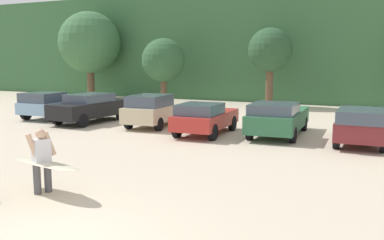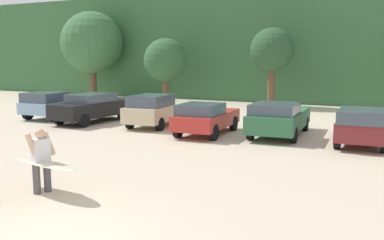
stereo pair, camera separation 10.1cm
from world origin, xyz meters
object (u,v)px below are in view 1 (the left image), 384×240
Objects in this scene: parked_car_sky_blue at (52,104)px; parked_car_black at (90,107)px; parked_car_forest_green at (278,118)px; person_adult at (41,157)px; surfboard_cream at (46,164)px; parked_car_red at (205,118)px; parked_car_maroon at (362,125)px; parked_car_champagne at (155,110)px.

parked_car_sky_blue is 0.89× the size of parked_car_black.
parked_car_forest_green is 10.77m from person_adult.
parked_car_black is at bearing -35.63° from person_adult.
parked_car_red is at bearing -79.72° from surfboard_cream.
surfboard_cream is (-3.02, -10.30, -0.02)m from parked_car_forest_green.
parked_car_forest_green is 3.42m from parked_car_maroon.
parked_car_champagne is 10.74m from person_adult.
person_adult reaches higher than parked_car_champagne.
surfboard_cream is at bearing 144.91° from parked_car_maroon.
parked_car_sky_blue is 1.64× the size of surfboard_cream.
surfboard_cream is (-0.11, -9.22, 0.01)m from parked_car_red.
parked_car_red is at bearing -99.14° from parked_car_sky_blue.
parked_car_champagne is at bearing -79.52° from parked_car_black.
person_adult is 0.21m from surfboard_cream.
parked_car_sky_blue is 0.99× the size of parked_car_maroon.
parked_car_forest_green is at bearing -92.72° from parked_car_sky_blue.
parked_car_champagne reaches higher than parked_car_maroon.
surfboard_cream is at bearing -142.76° from parked_car_black.
parked_car_red is 2.53× the size of person_adult.
parked_car_maroon is (15.84, -0.55, 0.01)m from parked_car_sky_blue.
parked_car_maroon is (6.28, 0.50, 0.04)m from parked_car_red.
person_adult reaches higher than surfboard_cream.
parked_car_champagne is 1.06× the size of parked_car_maroon.
parked_car_forest_green reaches higher than parked_car_maroon.
surfboard_cream is at bearing 176.24° from parked_car_red.
parked_car_sky_blue is at bearing -36.44° from surfboard_cream.
surfboard_cream is (6.59, -9.93, -0.04)m from parked_car_black.
parked_car_champagne is 2.71× the size of person_adult.
surfboard_cream is (3.03, -10.35, -0.05)m from parked_car_champagne.
parked_car_champagne is 1.76× the size of surfboard_cream.
parked_car_maroon is (3.37, -0.58, 0.00)m from parked_car_forest_green.
parked_car_red is (3.14, -1.13, -0.06)m from parked_car_champagne.
parked_car_forest_green is 10.73m from surfboard_cream.
person_adult is at bearing -140.61° from parked_car_sky_blue.
parked_car_maroon is at bearing -112.34° from surfboard_cream.
parked_car_red is at bearing 92.81° from parked_car_maroon.
parked_car_forest_green is (2.91, 1.08, 0.03)m from parked_car_red.
parked_car_black is at bearing 88.63° from parked_car_forest_green.
person_adult is (9.32, -10.27, 0.13)m from parked_car_sky_blue.
parked_car_forest_green is at bearing -72.70° from parked_car_red.
person_adult is (-3.16, -10.29, 0.13)m from parked_car_forest_green.
parked_car_red is 9.22m from surfboard_cream.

